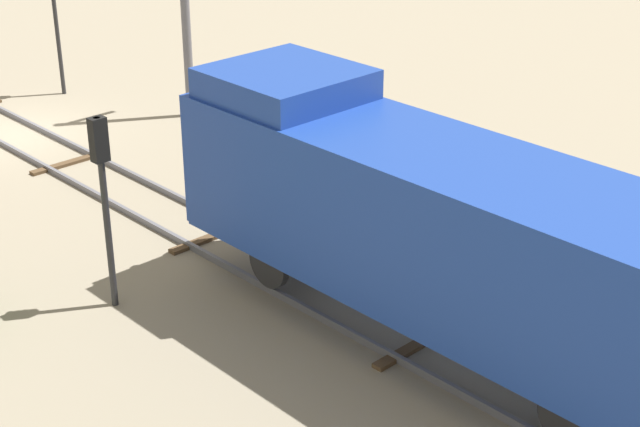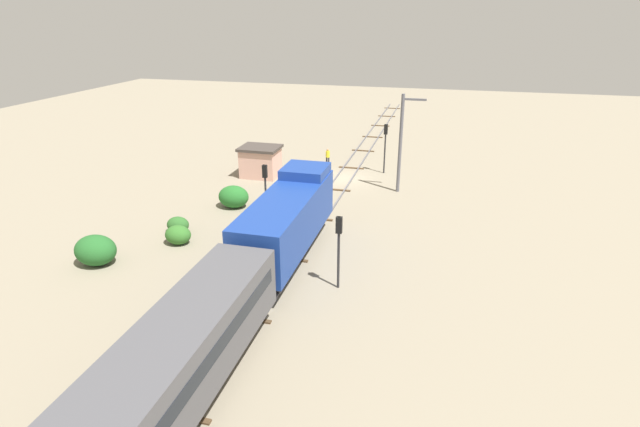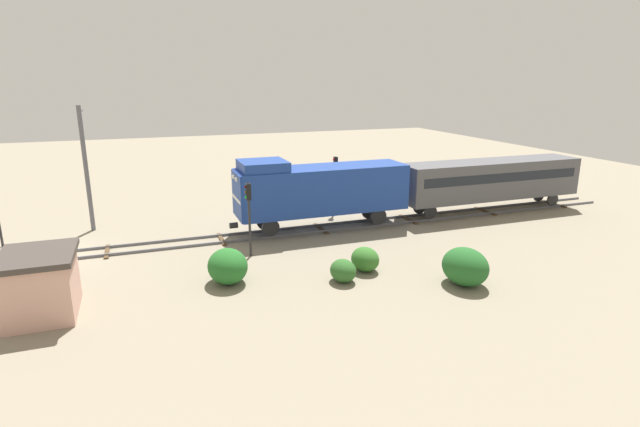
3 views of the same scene
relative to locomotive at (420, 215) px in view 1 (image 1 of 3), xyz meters
The scene contains 5 objects.
ground_plane 16.40m from the locomotive, 90.00° to the right, with size 117.30×117.30×0.00m, color gray.
railway_track 16.39m from the locomotive, 90.00° to the right, with size 2.40×78.20×0.16m.
locomotive is the anchor object (origin of this frame).
traffic_signal_near 19.02m from the locomotive, 99.69° to the right, with size 0.32×0.34×4.54m.
traffic_signal_mid 6.32m from the locomotive, 57.47° to the right, with size 0.32×0.34×4.13m.
Camera 1 is at (12.56, 26.71, 10.38)m, focal length 55.00 mm.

